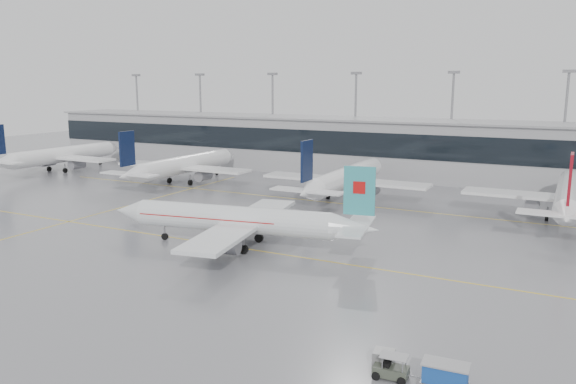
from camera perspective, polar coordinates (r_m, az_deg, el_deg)
The scene contains 16 objects.
ground at distance 69.40m, azimuth -4.54°, elevation -5.73°, with size 320.00×320.00×0.00m, color gray.
taxi_line_main at distance 69.40m, azimuth -4.54°, elevation -5.73°, with size 120.00×0.25×0.01m, color gold.
taxi_line_north at distance 95.43m, azimuth 4.93°, elevation -1.12°, with size 120.00×0.25×0.01m, color gold.
taxi_line_cross at distance 98.69m, azimuth -14.88°, elevation -1.05°, with size 0.25×60.00×0.01m, color gold.
terminal at distance 124.35m, azimuth 10.59°, elevation 4.34°, with size 180.00×15.00×12.00m, color #959598.
terminal_glass at distance 117.01m, azimuth 9.55°, elevation 4.71°, with size 180.00×0.20×5.00m, color black.
terminal_roof at distance 123.82m, azimuth 10.69°, elevation 7.19°, with size 182.00×16.00×0.40m, color gray.
light_masts at distance 129.51m, azimuth 11.47°, elevation 7.83°, with size 156.40×1.00×22.60m.
air_canada_jet at distance 69.10m, azimuth -4.68°, elevation -2.91°, with size 34.71×27.59×10.73m.
parked_jet_a at distance 139.41m, azimuth -22.13°, elevation 3.47°, with size 29.64×36.96×11.72m.
parked_jet_b at distance 115.35m, azimuth -10.64°, elevation 2.69°, with size 29.64×36.96×11.72m.
parked_jet_c at distance 98.10m, azimuth 5.78°, elevation 1.40°, with size 29.64×36.96×11.72m.
parked_jet_d at distance 91.62m, azimuth 26.61°, elevation -0.39°, with size 29.64×36.96×11.72m.
baggage_tug at distance 40.86m, azimuth 10.42°, elevation -17.37°, with size 3.56×1.60×1.71m.
baggage_cart at distance 40.08m, azimuth 15.69°, elevation -17.40°, with size 3.12×1.86×1.87m.
gse_unit at distance 41.76m, azimuth 9.71°, elevation -16.51°, with size 1.43×1.33×1.43m, color gray.
Camera 1 is at (35.07, -56.50, 19.84)m, focal length 35.00 mm.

